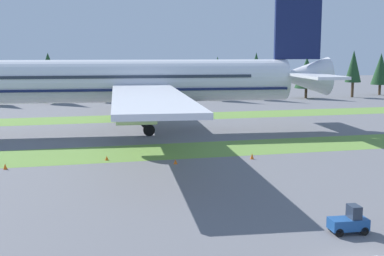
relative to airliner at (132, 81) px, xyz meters
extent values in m
cube|color=olive|center=(7.06, -15.91, -7.81)|extent=(320.00, 10.09, 0.01)
cube|color=olive|center=(7.06, 16.27, -7.81)|extent=(320.00, 10.09, 0.01)
cylinder|color=white|center=(-1.87, 0.18, -0.02)|extent=(52.02, 11.38, 6.37)
cone|color=white|center=(26.34, -2.58, 0.46)|extent=(9.37, 6.88, 6.05)
cube|color=#141E4C|center=(-1.87, 0.18, -1.13)|extent=(50.78, 11.38, 0.36)
cube|color=#283342|center=(-5.01, 0.49, 0.78)|extent=(45.76, 10.82, 0.44)
cube|color=white|center=(-0.74, -20.53, -0.65)|extent=(11.53, 35.28, 0.57)
cylinder|color=#A3A3A8|center=(-1.45, -15.24, -2.75)|extent=(5.36, 3.98, 3.50)
cube|color=white|center=(3.26, 20.28, -0.65)|extent=(11.53, 35.28, 0.57)
cylinder|color=#A3A3A8|center=(1.53, 15.23, -2.75)|extent=(5.36, 3.98, 3.50)
cube|color=white|center=(24.91, -10.69, 0.94)|extent=(5.79, 12.98, 0.40)
cube|color=white|center=(26.51, 5.65, 0.94)|extent=(5.79, 12.98, 0.40)
cube|color=#141E4C|center=(25.71, -2.52, 8.58)|extent=(7.40, 1.40, 10.83)
cylinder|color=#A3A3A8|center=(1.88, -4.02, -3.97)|extent=(0.44, 0.44, 6.00)
cylinder|color=black|center=(1.88, -4.02, -6.97)|extent=(1.75, 0.76, 1.70)
cylinder|color=#A3A3A8|center=(2.63, 3.58, -3.97)|extent=(0.44, 0.44, 6.00)
cylinder|color=black|center=(2.63, 3.58, -6.97)|extent=(1.75, 0.76, 1.70)
cube|color=#1E4C8E|center=(8.61, -47.40, -7.13)|extent=(2.69, 1.49, 0.77)
cube|color=#283342|center=(9.00, -47.43, -6.30)|extent=(0.78, 1.14, 0.90)
cylinder|color=black|center=(7.66, -47.88, -7.52)|extent=(0.61, 0.24, 0.60)
cylinder|color=black|center=(7.75, -46.78, -7.52)|extent=(0.61, 0.24, 0.60)
cylinder|color=black|center=(9.48, -48.01, -7.52)|extent=(0.61, 0.24, 0.60)
cylinder|color=black|center=(9.56, -46.92, -7.52)|extent=(0.61, 0.24, 0.60)
cone|color=orange|center=(-5.52, -19.47, -7.57)|extent=(0.44, 0.44, 0.50)
cone|color=orange|center=(10.81, -22.88, -7.49)|extent=(0.44, 0.44, 0.67)
cone|color=orange|center=(-16.29, -21.45, -7.50)|extent=(0.44, 0.44, 0.63)
cone|color=orange|center=(1.68, -23.28, -7.55)|extent=(0.44, 0.44, 0.53)
cylinder|color=#4C3823|center=(-13.34, 48.46, -5.85)|extent=(0.70, 0.70, 3.93)
cone|color=#1E4223|center=(-13.34, 48.46, 0.03)|extent=(5.56, 5.56, 7.82)
cylinder|color=#4C3823|center=(-0.94, 46.97, -6.48)|extent=(0.70, 0.70, 2.68)
cone|color=#1E4223|center=(-0.94, 46.97, -2.32)|extent=(3.77, 3.77, 5.64)
cylinder|color=#4C3823|center=(13.07, 47.62, -6.12)|extent=(0.70, 0.70, 3.39)
cone|color=#1E4223|center=(13.07, 47.62, -1.18)|extent=(4.73, 4.73, 6.50)
cylinder|color=#4C3823|center=(26.88, 44.47, -6.20)|extent=(0.70, 0.70, 3.23)
cone|color=#1E4223|center=(26.88, 44.47, -0.82)|extent=(4.63, 4.63, 7.53)
cylinder|color=#4C3823|center=(37.00, 44.53, -5.95)|extent=(0.70, 0.70, 3.73)
cone|color=#1E4223|center=(37.00, 44.53, -0.07)|extent=(4.35, 4.35, 8.04)
cylinder|color=#4C3823|center=(50.82, 44.48, -6.51)|extent=(0.70, 0.70, 2.63)
cone|color=#1E4223|center=(50.82, 44.48, -1.25)|extent=(6.09, 6.09, 7.88)
cylinder|color=#4C3823|center=(63.98, 44.12, -5.83)|extent=(0.70, 0.70, 3.98)
cone|color=#1E4223|center=(63.98, 44.12, 0.35)|extent=(4.17, 4.17, 8.37)
cylinder|color=#4C3823|center=(75.16, 48.62, -6.37)|extent=(0.70, 0.70, 2.90)
cone|color=#1E4223|center=(75.16, 48.62, -0.61)|extent=(5.11, 5.11, 8.62)
camera|label=1|loc=(-10.01, -77.82, 4.70)|focal=48.36mm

